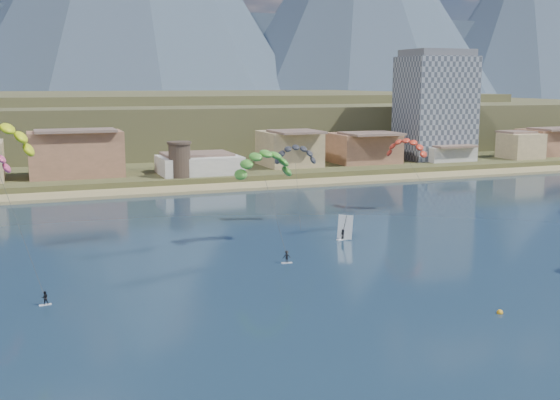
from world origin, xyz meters
name	(u,v)px	position (x,y,z in m)	size (l,w,h in m)	color
ground	(414,378)	(0.00, 0.00, 0.00)	(2400.00, 2400.00, 0.00)	#0E1F32
beach	(166,190)	(0.00, 106.00, 0.25)	(2200.00, 12.00, 0.90)	tan
land	(61,112)	(0.00, 560.00, 0.00)	(2200.00, 900.00, 4.00)	brown
foothills	(159,121)	(22.39, 232.47, 9.08)	(940.00, 210.00, 18.00)	brown
apartment_tower	(435,105)	(85.00, 128.00, 17.82)	(20.00, 16.00, 32.00)	gray
watchtower	(180,159)	(5.00, 114.00, 6.37)	(5.82, 5.82, 8.60)	#47382D
kitesurfer_green	(264,160)	(4.10, 49.69, 12.93)	(10.05, 14.49, 17.05)	silver
distant_kite_dark	(295,151)	(14.84, 63.94, 12.61)	(8.12, 6.46, 15.51)	#262626
distant_kite_orange	(407,145)	(39.45, 67.85, 12.68)	(8.00, 8.05, 15.73)	#262626
windsurfer	(344,232)	(16.83, 48.29, 1.24)	(2.27, 2.49, 3.90)	silver
buoy	(500,312)	(17.29, 10.85, 0.12)	(0.68, 0.68, 0.68)	orange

